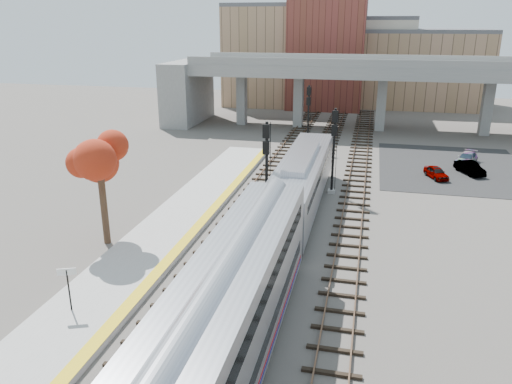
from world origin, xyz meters
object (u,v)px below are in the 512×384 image
at_px(signal_mast_near, 266,173).
at_px(car_c, 467,158).
at_px(signal_mast_far, 308,117).
at_px(tree, 99,158).
at_px(car_b, 470,168).
at_px(car_a, 436,172).
at_px(coach, 208,361).
at_px(signal_mast_mid, 333,152).
at_px(locomotive, 301,181).

xyz_separation_m(signal_mast_near, car_c, (16.71, 19.52, -3.05)).
height_order(signal_mast_far, tree, tree).
distance_m(signal_mast_far, tree, 30.44).
bearing_deg(car_b, car_c, 61.45).
distance_m(car_b, car_c, 3.66).
distance_m(car_a, car_b, 3.89).
relative_size(coach, signal_mast_mid, 3.48).
xyz_separation_m(tree, car_c, (26.09, 25.55, -5.10)).
height_order(tree, car_b, tree).
height_order(coach, signal_mast_mid, signal_mast_mid).
distance_m(locomotive, coach, 22.61).
xyz_separation_m(car_b, car_c, (0.30, 3.64, -0.01)).
distance_m(signal_mast_far, car_c, 17.28).
bearing_deg(car_b, signal_mast_mid, -169.13).
relative_size(signal_mast_mid, car_a, 2.28).
bearing_deg(tree, car_a, 41.22).
relative_size(locomotive, coach, 0.76).
bearing_deg(car_a, signal_mast_far, 124.27).
relative_size(locomotive, car_a, 6.03).
distance_m(signal_mast_near, signal_mast_mid, 8.41).
xyz_separation_m(locomotive, signal_mast_near, (-2.10, -3.08, 1.39)).
xyz_separation_m(signal_mast_far, car_c, (16.71, -3.32, -2.90)).
bearing_deg(car_c, car_a, -100.99).
bearing_deg(locomotive, coach, -90.00).
xyz_separation_m(locomotive, tree, (-11.48, -9.11, 3.45)).
bearing_deg(signal_mast_mid, car_c, 44.02).
xyz_separation_m(signal_mast_near, signal_mast_far, (-0.00, 22.84, -0.15)).
relative_size(signal_mast_mid, tree, 0.93).
xyz_separation_m(signal_mast_far, car_b, (16.41, -6.97, -2.89)).
height_order(signal_mast_mid, car_b, signal_mast_mid).
height_order(coach, car_a, coach).
bearing_deg(car_c, car_b, -74.28).
bearing_deg(signal_mast_mid, signal_mast_far, 104.81).
xyz_separation_m(locomotive, coach, (-0.00, -22.61, 0.52)).
height_order(car_a, car_c, car_c).
bearing_deg(signal_mast_near, tree, -147.25).
xyz_separation_m(coach, car_b, (14.31, 35.40, -2.16)).
bearing_deg(signal_mast_mid, signal_mast_near, -119.19).
distance_m(signal_mast_mid, car_b, 15.27).
bearing_deg(signal_mast_mid, car_b, 34.75).
height_order(coach, tree, tree).
bearing_deg(car_b, coach, -135.88).
distance_m(locomotive, signal_mast_mid, 4.89).
height_order(signal_mast_mid, signal_mast_far, signal_mast_mid).
bearing_deg(car_c, signal_mast_near, -110.16).
distance_m(coach, car_b, 38.24).
bearing_deg(coach, car_c, 69.49).
height_order(locomotive, coach, coach).
height_order(signal_mast_near, car_c, signal_mast_near).
relative_size(signal_mast_mid, car_c, 1.79).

